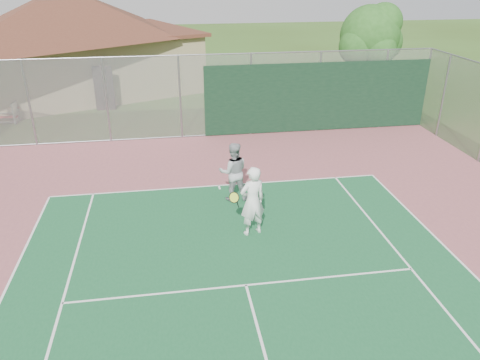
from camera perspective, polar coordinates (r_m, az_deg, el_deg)
name	(u,v)px	position (r m, az deg, el deg)	size (l,w,h in m)	color
back_fence	(253,97)	(20.30, 1.64, 10.08)	(20.08, 0.11, 3.53)	gray
clubhouse	(69,37)	(29.22, -20.15, 16.04)	(16.68, 14.14, 6.10)	tan
tree	(371,37)	(26.42, 15.70, 16.38)	(3.66, 3.47, 5.11)	#3A2615
player_white_front	(252,202)	(12.60, 1.50, -2.66)	(1.16, 0.83, 1.99)	white
player_grey_back	(233,172)	(14.51, -0.81, 0.95)	(0.93, 0.73, 1.89)	#A1A3A6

